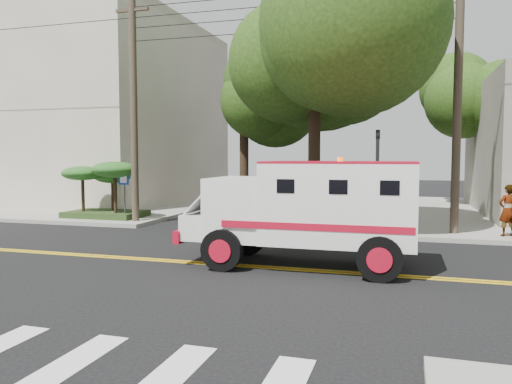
% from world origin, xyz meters
% --- Properties ---
extents(ground, '(100.00, 100.00, 0.00)m').
position_xyz_m(ground, '(0.00, 0.00, 0.00)').
color(ground, black).
rests_on(ground, ground).
extents(sidewalk_nw, '(17.00, 17.00, 0.15)m').
position_xyz_m(sidewalk_nw, '(-13.50, 13.50, 0.07)').
color(sidewalk_nw, gray).
rests_on(sidewalk_nw, ground).
extents(building_left, '(16.00, 14.00, 10.00)m').
position_xyz_m(building_left, '(-15.50, 15.00, 5.15)').
color(building_left, '#B2A392').
rests_on(building_left, sidewalk_nw).
extents(utility_pole_left, '(0.28, 0.28, 9.00)m').
position_xyz_m(utility_pole_left, '(-5.60, 6.00, 4.50)').
color(utility_pole_left, '#382D23').
rests_on(utility_pole_left, ground).
extents(utility_pole_right, '(0.28, 0.28, 9.00)m').
position_xyz_m(utility_pole_right, '(6.30, 6.20, 4.50)').
color(utility_pole_right, '#382D23').
rests_on(utility_pole_right, ground).
extents(tree_main, '(6.08, 5.70, 9.85)m').
position_xyz_m(tree_main, '(1.94, 6.21, 7.20)').
color(tree_main, black).
rests_on(tree_main, ground).
extents(tree_left, '(4.48, 4.20, 7.70)m').
position_xyz_m(tree_left, '(-2.68, 11.79, 5.73)').
color(tree_left, black).
rests_on(tree_left, ground).
extents(tree_right, '(4.80, 4.50, 8.20)m').
position_xyz_m(tree_right, '(8.84, 15.77, 6.09)').
color(tree_right, black).
rests_on(tree_right, ground).
extents(traffic_signal, '(0.15, 0.18, 3.60)m').
position_xyz_m(traffic_signal, '(3.80, 5.60, 2.23)').
color(traffic_signal, '#3F3F42').
rests_on(traffic_signal, ground).
extents(accessibility_sign, '(0.45, 0.10, 2.02)m').
position_xyz_m(accessibility_sign, '(-6.20, 6.17, 1.37)').
color(accessibility_sign, '#3F3F42').
rests_on(accessibility_sign, ground).
extents(palm_planter, '(3.52, 2.63, 2.36)m').
position_xyz_m(palm_planter, '(-7.44, 6.62, 1.65)').
color(palm_planter, '#1E3314').
rests_on(palm_planter, sidewalk_nw).
extents(armored_truck, '(5.70, 2.34, 2.59)m').
position_xyz_m(armored_truck, '(2.49, 0.37, 1.47)').
color(armored_truck, white).
rests_on(armored_truck, ground).
extents(pedestrian_a, '(0.72, 0.61, 1.67)m').
position_xyz_m(pedestrian_a, '(7.87, 5.98, 0.98)').
color(pedestrian_a, gray).
rests_on(pedestrian_a, sidewalk_ne).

